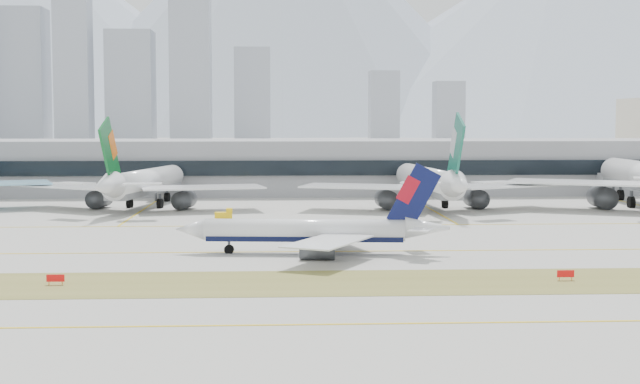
{
  "coord_description": "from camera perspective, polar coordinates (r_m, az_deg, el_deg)",
  "views": [
    {
      "loc": [
        -9.55,
        -142.21,
        20.15
      ],
      "look_at": [
        -1.55,
        18.0,
        7.5
      ],
      "focal_mm": 50.0,
      "sensor_mm": 36.0,
      "label": 1
    }
  ],
  "objects": [
    {
      "name": "hold_sign_left",
      "position": [
        115.15,
        -16.57,
        -5.31
      ],
      "size": [
        2.2,
        0.15,
        1.35
      ],
      "color": "red",
      "rests_on": "ground"
    },
    {
      "name": "mountain_ridge",
      "position": [
        1555.36,
        -1.3,
        10.48
      ],
      "size": [
        2830.0,
        1120.0,
        470.0
      ],
      "color": "#9EA8B7",
      "rests_on": "ground"
    },
    {
      "name": "widebody_cathay",
      "position": [
        208.73,
        7.07,
        0.58
      ],
      "size": [
        62.81,
        61.57,
        22.43
      ],
      "rotation": [
        0.0,
        0.0,
        1.64
      ],
      "color": "white",
      "rests_on": "ground"
    },
    {
      "name": "apron_markings",
      "position": [
        91.03,
        3.27,
        -8.27
      ],
      "size": [
        360.0,
        122.22,
        0.06
      ],
      "color": "olive",
      "rests_on": "ground"
    },
    {
      "name": "terminal",
      "position": [
        257.53,
        -0.73,
        1.69
      ],
      "size": [
        280.0,
        43.1,
        15.0
      ],
      "color": "gray",
      "rests_on": "ground"
    },
    {
      "name": "city_skyline",
      "position": [
        604.24,
        -12.21,
        7.22
      ],
      "size": [
        342.0,
        49.8,
        140.0
      ],
      "color": "#949AA8",
      "rests_on": "ground"
    },
    {
      "name": "widebody_eva",
      "position": [
        211.42,
        -11.26,
        0.51
      ],
      "size": [
        59.49,
        58.95,
        21.54
      ],
      "rotation": [
        0.0,
        0.0,
        1.39
      ],
      "color": "white",
      "rests_on": "ground"
    },
    {
      "name": "ground",
      "position": [
        143.95,
        0.98,
        -3.54
      ],
      "size": [
        3000.0,
        3000.0,
        0.0
      ],
      "primitive_type": "plane",
      "color": "#A29F98",
      "rests_on": "ground"
    },
    {
      "name": "gse_b",
      "position": [
        182.43,
        -6.14,
        -1.53
      ],
      "size": [
        3.55,
        2.0,
        2.6
      ],
      "color": "yellow",
      "rests_on": "ground"
    },
    {
      "name": "taxiing_airliner",
      "position": [
        136.02,
        -0.34,
        -2.56
      ],
      "size": [
        42.24,
        36.55,
        14.19
      ],
      "rotation": [
        0.0,
        0.0,
        3.05
      ],
      "color": "white",
      "rests_on": "ground"
    },
    {
      "name": "hold_sign_right",
      "position": [
        117.77,
        15.45,
        -5.07
      ],
      "size": [
        2.2,
        0.15,
        1.35
      ],
      "color": "red",
      "rests_on": "ground"
    }
  ]
}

